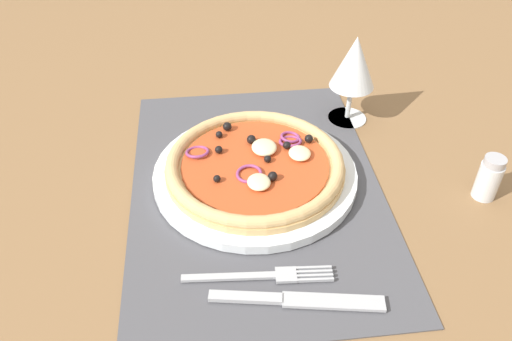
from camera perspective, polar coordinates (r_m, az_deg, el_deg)
The scene contains 8 objects.
ground_plane at distance 75.63cm, azimuth 0.05°, elevation -2.59°, with size 190.00×140.00×2.40cm, color olive.
placemat at distance 74.69cm, azimuth 0.05°, elevation -1.80°, with size 50.83×35.26×0.40cm, color #4C4C51.
plate at distance 75.40cm, azimuth 0.04°, elevation -0.40°, with size 29.22×29.22×1.43cm, color white.
pizza at distance 74.30cm, azimuth 0.08°, elevation 0.68°, with size 25.61×25.61×2.66cm.
fork at distance 63.15cm, azimuth 1.12°, elevation -11.39°, with size 2.80×18.06×0.44cm.
knife at distance 61.18cm, azimuth 4.64°, elevation -13.89°, with size 4.97×19.99×0.62cm.
wine_glass at distance 84.81cm, azimuth 10.65°, elevation 11.29°, with size 7.20×7.20×14.90cm.
pepper_shaker at distance 78.26cm, azimuth 24.05°, elevation -0.76°, with size 3.20×3.20×6.70cm.
Camera 1 is at (55.38, -6.45, 49.90)cm, focal length 36.70 mm.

